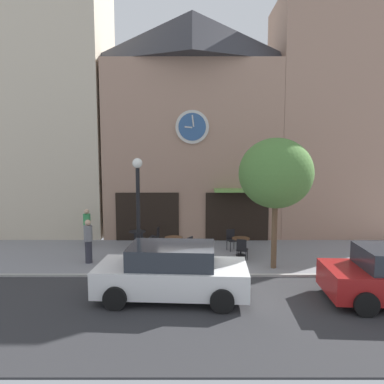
% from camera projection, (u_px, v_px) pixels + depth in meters
% --- Properties ---
extents(ground_plane, '(28.12, 10.36, 0.13)m').
position_uv_depth(ground_plane, '(192.00, 279.00, 11.62)').
color(ground_plane, gray).
extents(clock_building, '(8.56, 3.45, 11.00)m').
position_uv_depth(clock_building, '(192.00, 122.00, 17.23)').
color(clock_building, '#9E7A66').
rests_on(clock_building, ground_plane).
extents(neighbor_building_left, '(6.84, 4.24, 15.64)m').
position_uv_depth(neighbor_building_left, '(41.00, 82.00, 18.01)').
color(neighbor_building_left, beige).
rests_on(neighbor_building_left, ground_plane).
extents(neighbor_building_right, '(6.21, 4.13, 11.81)m').
position_uv_depth(neighbor_building_right, '(333.00, 120.00, 18.18)').
color(neighbor_building_right, '#9E7A66').
rests_on(neighbor_building_right, ground_plane).
extents(street_lamp, '(0.36, 0.36, 3.99)m').
position_uv_depth(street_lamp, '(138.00, 213.00, 12.45)').
color(street_lamp, black).
rests_on(street_lamp, ground_plane).
extents(street_tree, '(2.63, 2.37, 4.70)m').
position_uv_depth(street_tree, '(276.00, 174.00, 12.33)').
color(street_tree, brown).
rests_on(street_tree, ground_plane).
extents(cafe_table_rightmost, '(0.72, 0.72, 0.74)m').
position_uv_depth(cafe_table_rightmost, '(137.00, 236.00, 15.35)').
color(cafe_table_rightmost, black).
rests_on(cafe_table_rightmost, ground_plane).
extents(cafe_table_center_left, '(0.75, 0.75, 0.72)m').
position_uv_depth(cafe_table_center_left, '(174.00, 242.00, 14.31)').
color(cafe_table_center_left, black).
rests_on(cafe_table_center_left, ground_plane).
extents(cafe_table_near_curb, '(0.73, 0.73, 0.72)m').
position_uv_depth(cafe_table_near_curb, '(241.00, 243.00, 14.18)').
color(cafe_table_near_curb, black).
rests_on(cafe_table_near_curb, ground_plane).
extents(cafe_chair_left_end, '(0.46, 0.46, 0.90)m').
position_uv_depth(cafe_chair_left_end, '(138.00, 241.00, 14.54)').
color(cafe_chair_left_end, black).
rests_on(cafe_chair_left_end, ground_plane).
extents(cafe_chair_outer, '(0.51, 0.51, 0.90)m').
position_uv_depth(cafe_chair_outer, '(231.00, 238.00, 14.96)').
color(cafe_chair_outer, black).
rests_on(cafe_chair_outer, ground_plane).
extents(cafe_chair_facing_street, '(0.55, 0.55, 0.90)m').
position_uv_depth(cafe_chair_facing_street, '(188.00, 246.00, 13.69)').
color(cafe_chair_facing_street, black).
rests_on(cafe_chair_facing_street, ground_plane).
extents(cafe_chair_by_entrance, '(0.56, 0.56, 0.90)m').
position_uv_depth(cafe_chair_by_entrance, '(156.00, 245.00, 13.90)').
color(cafe_chair_by_entrance, black).
rests_on(cafe_chair_by_entrance, ground_plane).
extents(cafe_chair_near_tree, '(0.51, 0.51, 0.90)m').
position_uv_depth(cafe_chair_near_tree, '(242.00, 248.00, 13.34)').
color(cafe_chair_near_tree, black).
rests_on(cafe_chair_near_tree, ground_plane).
extents(cafe_chair_under_awning, '(0.44, 0.44, 0.90)m').
position_uv_depth(cafe_chair_under_awning, '(156.00, 236.00, 15.42)').
color(cafe_chair_under_awning, black).
rests_on(cafe_chair_under_awning, ground_plane).
extents(pedestrian_grey, '(0.45, 0.45, 1.67)m').
position_uv_depth(pedestrian_grey, '(88.00, 241.00, 13.18)').
color(pedestrian_grey, '#2D2D38').
rests_on(pedestrian_grey, ground_plane).
extents(pedestrian_green, '(0.38, 0.38, 1.67)m').
position_uv_depth(pedestrian_green, '(87.00, 227.00, 15.67)').
color(pedestrian_green, '#2D2D38').
rests_on(pedestrian_green, ground_plane).
extents(parked_car_white, '(4.40, 2.22, 1.55)m').
position_uv_depth(parked_car_white, '(172.00, 272.00, 10.01)').
color(parked_car_white, white).
rests_on(parked_car_white, ground_plane).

